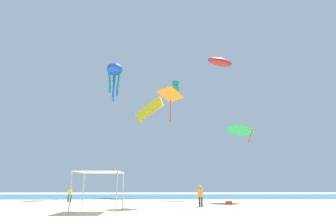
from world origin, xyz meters
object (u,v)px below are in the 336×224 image
Objects in this scene: kite_box_teal at (176,86)px; person_near_tent at (70,193)px; canopy_tent at (100,174)px; kite_octopus_blue at (115,71)px; kite_diamond_orange at (170,96)px; kite_delta_green at (240,128)px; cooler_box at (229,203)px; kite_inflatable_red at (220,62)px; kite_parafoil_yellow at (149,110)px; person_leftmost at (200,194)px.

person_near_tent is at bearing -163.97° from kite_box_teal.
canopy_tent is at bearing -139.29° from kite_box_teal.
kite_diamond_orange is at bearing 135.16° from kite_octopus_blue.
canopy_tent is 0.49× the size of kite_octopus_blue.
kite_delta_green is at bearing 82.33° from kite_diamond_orange.
cooler_box is 0.12× the size of kite_inflatable_red.
kite_parafoil_yellow is 1.16× the size of kite_delta_green.
kite_inflatable_red is at bearing -43.75° from kite_delta_green.
kite_delta_green reaches higher than canopy_tent.
kite_inflatable_red is 9.46m from kite_box_teal.
kite_inflatable_red reaches higher than kite_octopus_blue.
kite_diamond_orange is at bearing -129.75° from kite_box_teal.
kite_octopus_blue is at bearing -176.95° from person_leftmost.
kite_octopus_blue reaches higher than person_leftmost.
canopy_tent is at bearing -89.57° from person_leftmost.
kite_parafoil_yellow is at bearing -118.72° from person_near_tent.
kite_box_teal reaches higher than cooler_box.
person_near_tent is 15.24m from kite_diamond_orange.
kite_inflatable_red is (6.06, 16.29, 20.05)m from person_leftmost.
kite_parafoil_yellow reaches higher than kite_diamond_orange.
kite_box_teal reaches higher than person_near_tent.
kite_diamond_orange is 10.49m from kite_delta_green.
kite_parafoil_yellow is at bearing 145.00° from kite_diamond_orange.
canopy_tent is at bearing 117.60° from person_near_tent.
canopy_tent is 1.70× the size of person_leftmost.
kite_diamond_orange reaches higher than cooler_box.
kite_parafoil_yellow is (-2.97, 19.26, 3.93)m from kite_diamond_orange.
kite_octopus_blue is (-8.48, 15.71, 9.45)m from kite_diamond_orange.
person_near_tent is 0.34× the size of kite_inflatable_red.
kite_delta_green reaches higher than person_near_tent.
canopy_tent is 13.07m from cooler_box.
person_near_tent is 29.29m from kite_inflatable_red.
cooler_box is at bearing -123.23° from kite_inflatable_red.
kite_diamond_orange is 23.35m from kite_box_teal.
person_leftmost is 11.66m from kite_delta_green.
canopy_tent is 1.79× the size of person_near_tent.
kite_octopus_blue reaches higher than kite_box_teal.
kite_diamond_orange is at bearing 152.06° from person_near_tent.
kite_parafoil_yellow is 14.10m from kite_inflatable_red.
cooler_box is at bearing 103.77° from person_leftmost.
person_leftmost is (13.14, -7.06, 0.05)m from person_near_tent.
person_leftmost is at bearing -130.93° from kite_inflatable_red.
cooler_box is 27.55m from kite_box_teal.
cooler_box is 23.77m from kite_parafoil_yellow.
kite_diamond_orange is 0.65× the size of kite_inflatable_red.
kite_box_teal is (6.65, 26.91, 16.70)m from canopy_tent.
kite_parafoil_yellow is (5.51, 3.55, -5.52)m from kite_octopus_blue.
kite_box_teal reaches higher than kite_diamond_orange.
person_near_tent is 14.92m from person_leftmost.
kite_octopus_blue is at bearing 135.35° from cooler_box.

